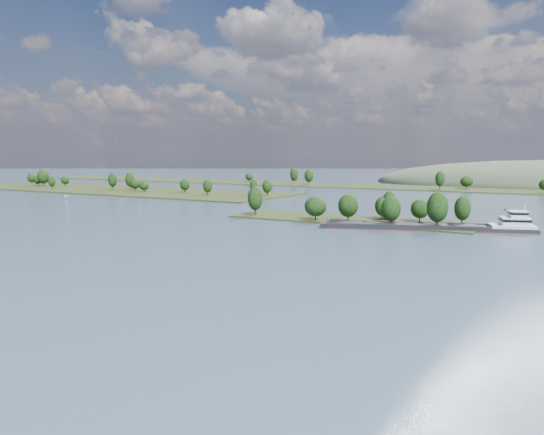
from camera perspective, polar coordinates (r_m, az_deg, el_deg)
The scene contains 6 objects.
ground at distance 163.96m, azimuth 0.51°, elevation -2.60°, with size 1800.00×1800.00×0.00m, color #3D506A.
tree_island at distance 213.44m, azimuth 9.65°, elevation 0.54°, with size 100.00×31.41×14.25m.
left_bank at distance 419.28m, azimuth -17.54°, elevation 2.95°, with size 300.00×80.00×15.59m.
back_shoreline at distance 427.10m, azimuth 20.56°, elevation 2.88°, with size 900.00×60.00×15.59m.
cargo_barge at distance 198.09m, azimuth 17.70°, elevation -0.92°, with size 73.30×32.73×10.08m.
motorboat at distance 342.22m, azimuth -21.23°, elevation 2.07°, with size 2.47×6.57×2.54m, color silver.
Camera 1 is at (80.58, -20.25, 26.84)m, focal length 35.00 mm.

